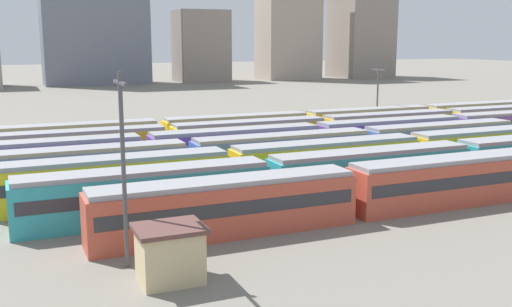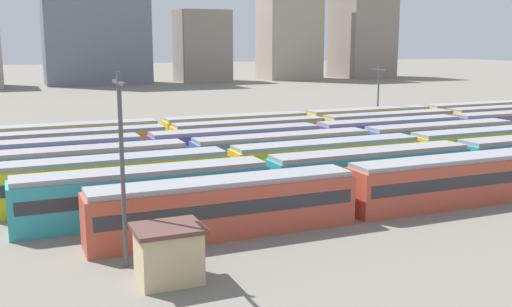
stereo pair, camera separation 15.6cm
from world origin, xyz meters
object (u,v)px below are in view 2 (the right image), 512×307
train_track_4 (390,135)px  catenary_pole_1 (378,95)px  catenary_pole_0 (122,162)px  train_track_0 (454,180)px  signal_hut (169,253)px  train_track_3 (283,153)px  train_track_6 (426,118)px  train_track_5 (323,132)px

train_track_4 → catenary_pole_1: size_ratio=10.12×
train_track_4 → catenary_pole_0: catenary_pole_0 is taller
train_track_0 → catenary_pole_0: bearing=-172.9°
train_track_4 → signal_hut: size_ratio=26.00×
train_track_3 → train_track_6: (29.66, 15.60, 0.00)m
train_track_5 → catenary_pole_1: bearing=32.1°
train_track_3 → train_track_0: bearing=-65.2°
train_track_4 → catenary_pole_0: size_ratio=8.57×
train_track_0 → train_track_3: bearing=114.8°
train_track_4 → catenary_pole_0: (-34.85, -24.04, 4.12)m
train_track_5 → train_track_6: size_ratio=0.66×
catenary_pole_0 → train_track_3: bearing=45.1°
train_track_0 → train_track_6: size_ratio=0.50×
train_track_0 → train_track_5: size_ratio=0.75×
train_track_0 → catenary_pole_0: 26.52m
train_track_0 → signal_hut: train_track_0 is taller
train_track_4 → train_track_5: size_ratio=1.25×
train_track_6 → catenary_pole_0: (-48.44, -34.44, 4.12)m
catenary_pole_0 → catenary_pole_1: catenary_pole_0 is taller
train_track_4 → signal_hut: bearing=-140.9°
train_track_4 → train_track_6: bearing=37.4°
train_track_0 → train_track_3: 17.19m
catenary_pole_1 → catenary_pole_0: bearing=-138.4°
train_track_6 → catenary_pole_0: catenary_pole_0 is taller
train_track_5 → catenary_pole_1: 16.11m
train_track_5 → catenary_pole_0: size_ratio=6.84×
train_track_0 → train_track_5: 26.18m
train_track_3 → train_track_4: same height
catenary_pole_0 → train_track_4: bearing=34.6°
catenary_pole_1 → signal_hut: 57.60m
train_track_6 → catenary_pole_0: size_ratio=10.30×
catenary_pole_1 → train_track_5: bearing=-147.9°
train_track_6 → signal_hut: bearing=-141.4°
train_track_6 → catenary_pole_0: bearing=-144.6°
train_track_0 → signal_hut: (-24.30, -6.15, -0.35)m
train_track_3 → signal_hut: 27.66m
train_track_3 → train_track_4: bearing=17.9°
train_track_3 → catenary_pole_0: (-18.78, -18.84, 4.12)m
train_track_3 → train_track_5: (10.31, 10.40, 0.00)m
train_track_4 → catenary_pole_0: bearing=-145.4°
train_track_5 → signal_hut: 42.24m
train_track_5 → train_track_4: bearing=-42.1°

